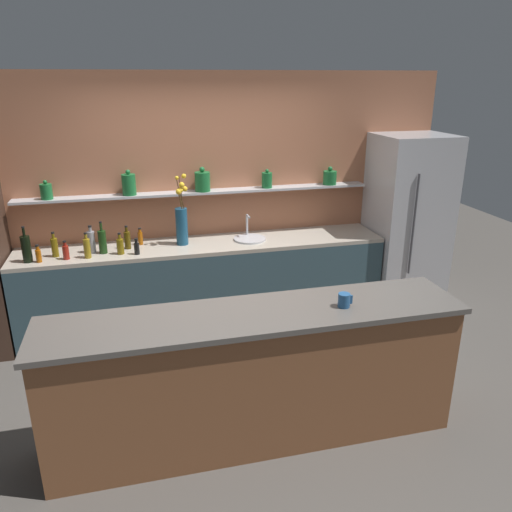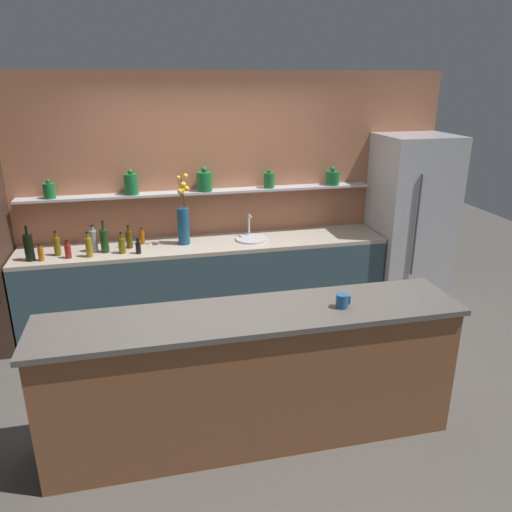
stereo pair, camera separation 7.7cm
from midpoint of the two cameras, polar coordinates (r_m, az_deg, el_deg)
ground_plane at (r=4.48m, az=-1.67°, el=-14.67°), size 12.00×12.00×0.00m
back_wall_unit at (r=5.41m, az=-5.17°, el=6.57°), size 5.20×0.28×2.60m
back_counter_unit at (r=5.33m, az=-5.16°, el=-3.21°), size 3.74×0.62×0.92m
island_counter at (r=3.67m, az=0.28°, el=-13.61°), size 2.95×0.61×1.02m
refrigerator at (r=5.85m, az=17.52°, el=3.45°), size 0.78×0.73×1.96m
flower_vase at (r=5.09m, az=-7.87°, el=4.02°), size 0.14×0.15×0.73m
sink_fixture at (r=5.25m, az=-0.12°, el=2.11°), size 0.34×0.34×0.25m
bottle_oil_0 at (r=4.98m, az=-14.65°, el=1.21°), size 0.07×0.07×0.21m
bottle_sauce_1 at (r=4.94m, az=-12.88°, el=1.01°), size 0.05×0.05×0.16m
bottle_wine_2 at (r=5.05m, az=-24.13°, el=0.91°), size 0.08×0.08×0.34m
bottle_oil_3 at (r=4.96m, az=-18.14°, el=1.01°), size 0.06×0.06×0.25m
bottle_sauce_4 at (r=5.00m, az=-20.30°, el=0.59°), size 0.06×0.06×0.18m
bottle_sauce_5 at (r=5.02m, az=-22.99°, el=0.26°), size 0.05×0.05×0.17m
bottle_spirit_6 at (r=5.09m, az=-17.67°, el=1.70°), size 0.07×0.07×0.27m
bottle_wine_7 at (r=5.04m, az=-16.53°, el=1.71°), size 0.08×0.08×0.32m
bottle_oil_8 at (r=5.11m, az=-21.39°, el=1.11°), size 0.06×0.06×0.24m
bottle_sauce_9 at (r=5.22m, az=-12.46°, el=2.15°), size 0.05×0.05×0.18m
bottle_oil_10 at (r=5.12m, az=-13.88°, el=1.92°), size 0.06×0.06×0.24m
coffee_mug at (r=3.53m, az=10.42°, el=-5.07°), size 0.10×0.08×0.10m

